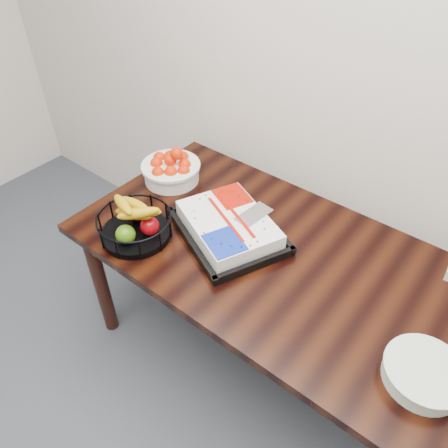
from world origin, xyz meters
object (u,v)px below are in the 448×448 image
Objects in this scene: cake_tray at (229,227)px; fruit_basket at (135,224)px; tangerine_bowl at (171,166)px; table at (286,274)px; plate_stack at (424,374)px.

fruit_basket is (-0.30, -0.25, 0.02)m from cake_tray.
cake_tray is 2.02× the size of tangerine_bowl.
cake_tray reaches higher than table.
tangerine_bowl is (-0.74, 0.11, 0.16)m from table.
tangerine_bowl is 1.38m from plate_stack.
tangerine_bowl is at bearing 167.96° from plate_stack.
cake_tray is 0.89m from plate_stack.
table is 3.11× the size of cake_tray.
plate_stack is (1.18, 0.10, -0.04)m from fruit_basket.
fruit_basket reaches higher than cake_tray.
tangerine_bowl reaches higher than table.
fruit_basket reaches higher than plate_stack.
plate_stack is at bearing -12.04° from tangerine_bowl.
table is 5.80× the size of fruit_basket.
cake_tray is 0.39m from fruit_basket.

